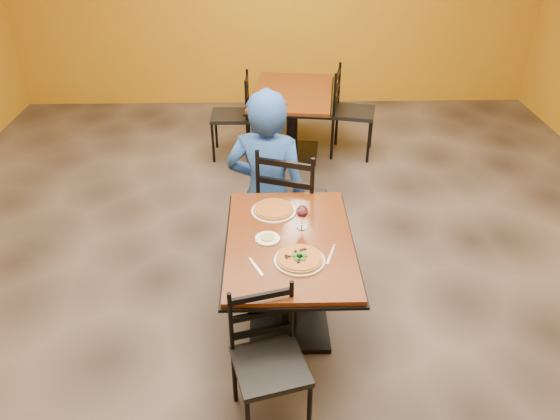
{
  "coord_description": "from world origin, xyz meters",
  "views": [
    {
      "loc": [
        -0.13,
        -3.29,
        2.71
      ],
      "look_at": [
        -0.06,
        -0.3,
        0.85
      ],
      "focal_mm": 34.24,
      "sensor_mm": 36.0,
      "label": 1
    }
  ],
  "objects_px": {
    "chair_second_left": "(230,116)",
    "chair_second_right": "(354,113)",
    "chair_main_far": "(292,202)",
    "diner": "(267,173)",
    "plate_main": "(299,260)",
    "side_plate": "(267,239)",
    "pizza_far": "(274,209)",
    "wine_glass": "(302,216)",
    "chair_main_near": "(270,367)",
    "pizza_main": "(300,258)",
    "plate_far": "(274,211)",
    "table_second": "(292,108)",
    "table_main": "(289,264)"
  },
  "relations": [
    {
      "from": "wine_glass",
      "to": "chair_main_near",
      "type": "bearing_deg",
      "value": -103.93
    },
    {
      "from": "chair_main_far",
      "to": "diner",
      "type": "bearing_deg",
      "value": -17.78
    },
    {
      "from": "wine_glass",
      "to": "table_second",
      "type": "bearing_deg",
      "value": 88.71
    },
    {
      "from": "table_second",
      "to": "plate_far",
      "type": "relative_size",
      "value": 4.53
    },
    {
      "from": "pizza_main",
      "to": "wine_glass",
      "type": "bearing_deg",
      "value": 84.3
    },
    {
      "from": "plate_far",
      "to": "table_second",
      "type": "bearing_deg",
      "value": 84.34
    },
    {
      "from": "chair_second_left",
      "to": "wine_glass",
      "type": "xyz_separation_m",
      "value": [
        0.63,
        -2.67,
        0.37
      ]
    },
    {
      "from": "table_main",
      "to": "table_second",
      "type": "relative_size",
      "value": 0.88
    },
    {
      "from": "chair_main_far",
      "to": "plate_far",
      "type": "relative_size",
      "value": 3.33
    },
    {
      "from": "table_main",
      "to": "wine_glass",
      "type": "height_order",
      "value": "wine_glass"
    },
    {
      "from": "chair_main_far",
      "to": "plate_main",
      "type": "relative_size",
      "value": 3.33
    },
    {
      "from": "table_main",
      "to": "chair_main_far",
      "type": "bearing_deg",
      "value": 86.18
    },
    {
      "from": "table_second",
      "to": "plate_main",
      "type": "xyz_separation_m",
      "value": [
        -0.1,
        -3.03,
        0.2
      ]
    },
    {
      "from": "chair_main_far",
      "to": "side_plate",
      "type": "bearing_deg",
      "value": 96.0
    },
    {
      "from": "chair_second_left",
      "to": "pizza_far",
      "type": "height_order",
      "value": "chair_second_left"
    },
    {
      "from": "pizza_main",
      "to": "chair_main_far",
      "type": "bearing_deg",
      "value": 89.59
    },
    {
      "from": "plate_far",
      "to": "chair_second_left",
      "type": "bearing_deg",
      "value": 100.21
    },
    {
      "from": "diner",
      "to": "plate_far",
      "type": "relative_size",
      "value": 4.53
    },
    {
      "from": "plate_main",
      "to": "side_plate",
      "type": "xyz_separation_m",
      "value": [
        -0.19,
        0.24,
        0.0
      ]
    },
    {
      "from": "chair_main_near",
      "to": "chair_second_right",
      "type": "xyz_separation_m",
      "value": [
        0.97,
        3.56,
        0.07
      ]
    },
    {
      "from": "chair_second_right",
      "to": "plate_far",
      "type": "height_order",
      "value": "chair_second_right"
    },
    {
      "from": "pizza_main",
      "to": "plate_far",
      "type": "xyz_separation_m",
      "value": [
        -0.15,
        0.57,
        -0.02
      ]
    },
    {
      "from": "side_plate",
      "to": "pizza_far",
      "type": "bearing_deg",
      "value": 82.45
    },
    {
      "from": "chair_main_far",
      "to": "pizza_main",
      "type": "distance_m",
      "value": 1.12
    },
    {
      "from": "table_second",
      "to": "table_main",
      "type": "bearing_deg",
      "value": -92.99
    },
    {
      "from": "chair_main_near",
      "to": "plate_main",
      "type": "xyz_separation_m",
      "value": [
        0.19,
        0.53,
        0.33
      ]
    },
    {
      "from": "chair_second_right",
      "to": "side_plate",
      "type": "distance_m",
      "value": 2.97
    },
    {
      "from": "chair_main_near",
      "to": "wine_glass",
      "type": "distance_m",
      "value": 1.01
    },
    {
      "from": "diner",
      "to": "pizza_main",
      "type": "distance_m",
      "value": 1.26
    },
    {
      "from": "chair_main_far",
      "to": "wine_glass",
      "type": "relative_size",
      "value": 5.73
    },
    {
      "from": "plate_main",
      "to": "side_plate",
      "type": "distance_m",
      "value": 0.3
    },
    {
      "from": "diner",
      "to": "chair_second_left",
      "type": "bearing_deg",
      "value": -65.4
    },
    {
      "from": "chair_main_far",
      "to": "plate_far",
      "type": "xyz_separation_m",
      "value": [
        -0.16,
        -0.52,
        0.24
      ]
    },
    {
      "from": "table_second",
      "to": "plate_main",
      "type": "distance_m",
      "value": 3.04
    },
    {
      "from": "chair_second_left",
      "to": "side_plate",
      "type": "relative_size",
      "value": 5.85
    },
    {
      "from": "chair_second_left",
      "to": "chair_second_right",
      "type": "height_order",
      "value": "chair_second_right"
    },
    {
      "from": "pizza_main",
      "to": "wine_glass",
      "type": "distance_m",
      "value": 0.37
    },
    {
      "from": "side_plate",
      "to": "table_main",
      "type": "bearing_deg",
      "value": -3.58
    },
    {
      "from": "chair_main_near",
      "to": "diner",
      "type": "xyz_separation_m",
      "value": [
        -0.01,
        1.77,
        0.28
      ]
    },
    {
      "from": "chair_second_left",
      "to": "chair_second_right",
      "type": "bearing_deg",
      "value": 90.6
    },
    {
      "from": "plate_far",
      "to": "pizza_far",
      "type": "xyz_separation_m",
      "value": [
        0.0,
        -0.0,
        0.02
      ]
    },
    {
      "from": "diner",
      "to": "plate_main",
      "type": "distance_m",
      "value": 1.25
    },
    {
      "from": "chair_main_far",
      "to": "plate_main",
      "type": "height_order",
      "value": "chair_main_far"
    },
    {
      "from": "wine_glass",
      "to": "chair_second_left",
      "type": "bearing_deg",
      "value": 103.24
    },
    {
      "from": "diner",
      "to": "plate_main",
      "type": "bearing_deg",
      "value": 110.8
    },
    {
      "from": "table_main",
      "to": "plate_main",
      "type": "relative_size",
      "value": 3.97
    },
    {
      "from": "chair_second_right",
      "to": "table_main",
      "type": "bearing_deg",
      "value": 177.02
    },
    {
      "from": "diner",
      "to": "pizza_main",
      "type": "bearing_deg",
      "value": 110.8
    },
    {
      "from": "plate_far",
      "to": "chair_main_near",
      "type": "bearing_deg",
      "value": -91.95
    },
    {
      "from": "chair_main_far",
      "to": "plate_far",
      "type": "bearing_deg",
      "value": 92.54
    }
  ]
}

